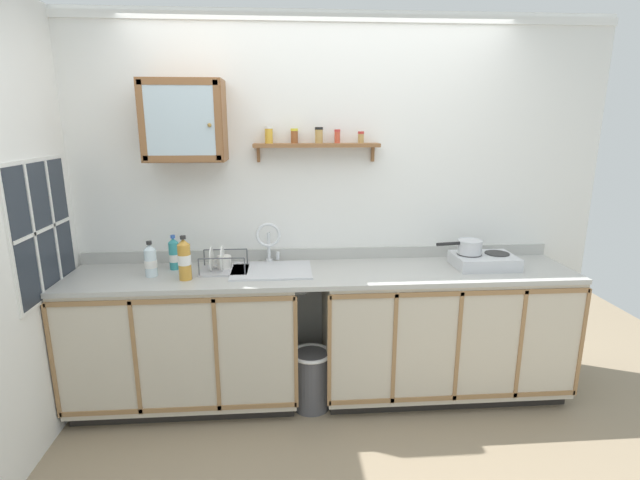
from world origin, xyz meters
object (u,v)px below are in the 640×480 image
object	(u,v)px
saucepan	(469,246)
bottle_juice_amber_0	(184,259)
mug	(224,263)
wall_cabinet	(184,121)
sink	(271,272)
hot_plate_stove	(484,261)
dish_rack	(222,266)
trash_bin	(311,379)
bottle_detergent_teal_2	(174,254)
bottle_water_clear_1	(151,261)

from	to	relation	value
saucepan	bottle_juice_amber_0	bearing A→B (deg)	-175.75
mug	wall_cabinet	bearing A→B (deg)	160.21
sink	wall_cabinet	bearing A→B (deg)	167.60
hot_plate_stove	wall_cabinet	distance (m)	2.14
dish_rack	bottle_juice_amber_0	bearing A→B (deg)	-144.91
sink	bottle_juice_amber_0	bearing A→B (deg)	-164.62
trash_bin	bottle_detergent_teal_2	bearing A→B (deg)	164.78
trash_bin	hot_plate_stove	bearing A→B (deg)	6.60
bottle_water_clear_1	mug	size ratio (longest dim) A/B	1.82
bottle_juice_amber_0	bottle_detergent_teal_2	xyz separation A→B (m)	(-0.11, 0.22, -0.03)
saucepan	bottle_water_clear_1	bearing A→B (deg)	-178.48
hot_plate_stove	mug	distance (m)	1.73
hot_plate_stove	dish_rack	distance (m)	1.74
bottle_water_clear_1	dish_rack	world-z (taller)	bottle_water_clear_1
bottle_detergent_teal_2	dish_rack	xyz separation A→B (m)	(0.32, -0.08, -0.06)
sink	hot_plate_stove	size ratio (longest dim) A/B	1.28
hot_plate_stove	sink	bearing A→B (deg)	178.86
saucepan	bottle_detergent_teal_2	xyz separation A→B (m)	(-1.95, 0.08, -0.04)
hot_plate_stove	wall_cabinet	bearing A→B (deg)	175.80
hot_plate_stove	mug	size ratio (longest dim) A/B	3.21
mug	saucepan	bearing A→B (deg)	-1.63
hot_plate_stove	dish_rack	xyz separation A→B (m)	(-1.73, 0.03, -0.01)
bottle_detergent_teal_2	wall_cabinet	world-z (taller)	wall_cabinet
bottle_water_clear_1	dish_rack	size ratio (longest dim) A/B	0.74
sink	saucepan	bearing A→B (deg)	-0.31
hot_plate_stove	trash_bin	world-z (taller)	hot_plate_stove
sink	bottle_water_clear_1	world-z (taller)	sink
wall_cabinet	trash_bin	world-z (taller)	wall_cabinet
bottle_detergent_teal_2	saucepan	bearing A→B (deg)	-2.48
hot_plate_stove	saucepan	xyz separation A→B (m)	(-0.10, 0.02, 0.10)
dish_rack	bottle_water_clear_1	bearing A→B (deg)	-171.81
saucepan	wall_cabinet	world-z (taller)	wall_cabinet
saucepan	mug	xyz separation A→B (m)	(-1.63, 0.05, -0.09)
sink	saucepan	distance (m)	1.33
sink	trash_bin	distance (m)	0.75
trash_bin	sink	bearing A→B (deg)	146.85
mug	trash_bin	distance (m)	0.96
sink	hot_plate_stove	distance (m)	1.42
bottle_water_clear_1	wall_cabinet	bearing A→B (deg)	37.20
sink	bottle_water_clear_1	size ratio (longest dim) A/B	2.27
saucepan	mug	size ratio (longest dim) A/B	2.57
bottle_juice_amber_0	wall_cabinet	bearing A→B (deg)	88.93
saucepan	mug	bearing A→B (deg)	178.37
bottle_detergent_teal_2	trash_bin	distance (m)	1.22
bottle_water_clear_1	wall_cabinet	distance (m)	0.90
bottle_water_clear_1	trash_bin	xyz separation A→B (m)	(1.00, -0.10, -0.80)
bottle_detergent_teal_2	dish_rack	world-z (taller)	bottle_detergent_teal_2
hot_plate_stove	bottle_detergent_teal_2	size ratio (longest dim) A/B	1.74
sink	dish_rack	xyz separation A→B (m)	(-0.32, 0.00, 0.05)
wall_cabinet	sink	bearing A→B (deg)	-12.40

